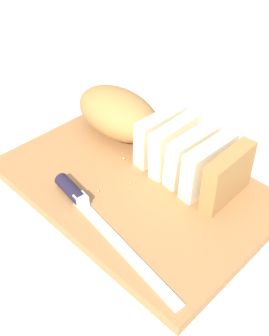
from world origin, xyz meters
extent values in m
plane|color=beige|center=(0.00, 0.00, 0.00)|extent=(3.00, 3.00, 0.00)
cube|color=#9E6B3D|center=(0.00, 0.00, 0.01)|extent=(0.46, 0.31, 0.02)
ellipsoid|color=#A8753D|center=(-0.13, 0.08, 0.06)|extent=(0.19, 0.12, 0.09)
cube|color=beige|center=(-0.02, 0.08, 0.06)|extent=(0.03, 0.11, 0.09)
cube|color=beige|center=(0.02, 0.08, 0.06)|extent=(0.03, 0.11, 0.09)
cube|color=beige|center=(0.06, 0.08, 0.06)|extent=(0.04, 0.11, 0.09)
cube|color=beige|center=(0.09, 0.08, 0.06)|extent=(0.03, 0.11, 0.09)
cube|color=#A8753D|center=(0.13, 0.08, 0.06)|extent=(0.03, 0.11, 0.09)
cube|color=silver|center=(0.10, -0.12, 0.02)|extent=(0.23, 0.05, 0.00)
cylinder|color=black|center=(-0.05, -0.10, 0.03)|extent=(0.07, 0.03, 0.02)
cube|color=silver|center=(-0.02, -0.10, 0.03)|extent=(0.02, 0.02, 0.02)
sphere|color=tan|center=(0.03, 0.03, 0.02)|extent=(0.01, 0.01, 0.01)
sphere|color=tan|center=(-0.06, 0.03, 0.02)|extent=(0.01, 0.01, 0.01)
sphere|color=tan|center=(0.00, -0.01, 0.02)|extent=(0.00, 0.00, 0.00)
sphere|color=tan|center=(-0.02, -0.06, 0.02)|extent=(0.00, 0.00, 0.00)
camera|label=1|loc=(0.36, -0.37, 0.49)|focal=43.69mm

